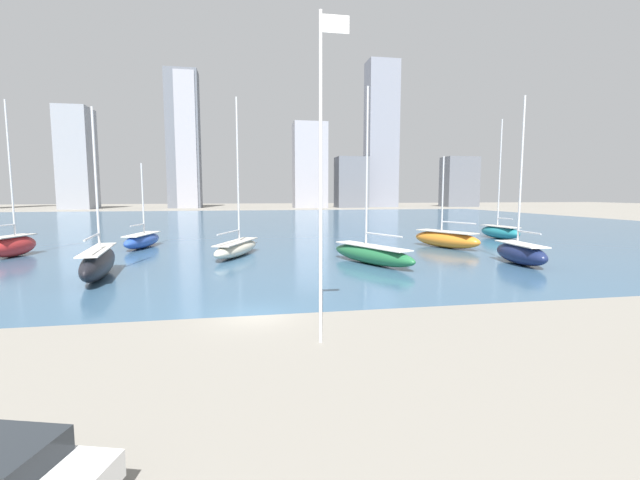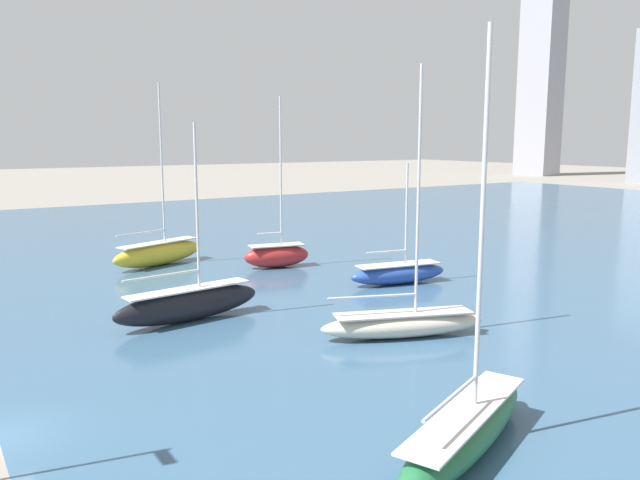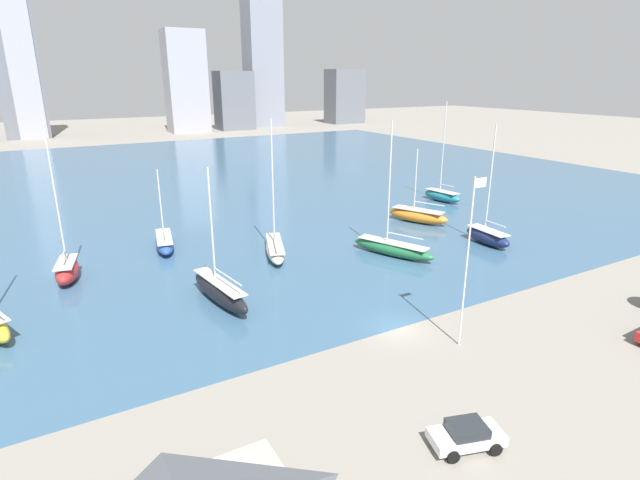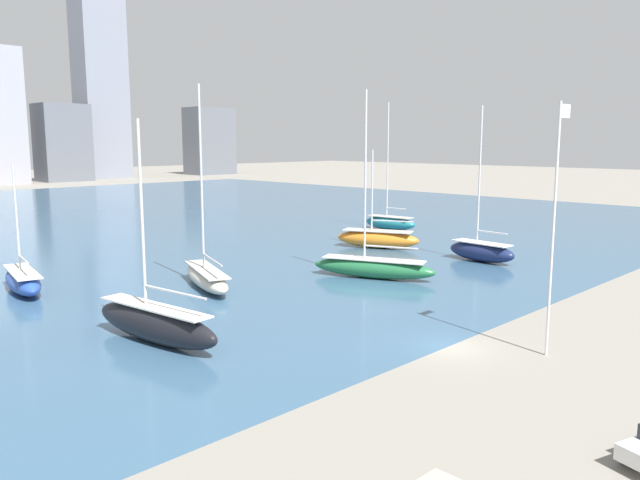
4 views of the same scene
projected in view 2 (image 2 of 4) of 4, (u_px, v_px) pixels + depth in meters
name	position (u px, v px, depth m)	size (l,w,h in m)	color
sailboat_black	(189.00, 303.00, 40.60)	(3.04, 10.47, 12.80)	black
sailboat_green	(466.00, 429.00, 23.45)	(6.04, 10.72, 15.78)	#236B3D
sailboat_red	(277.00, 254.00, 57.63)	(3.39, 6.48, 15.55)	#B72828
sailboat_blue	(398.00, 273.00, 51.12)	(3.70, 8.85, 9.87)	#284CA8
sailboat_cream	(403.00, 322.00, 37.32)	(5.58, 10.25, 15.95)	beige
sailboat_yellow	(159.00, 252.00, 58.65)	(5.37, 10.13, 16.89)	yellow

